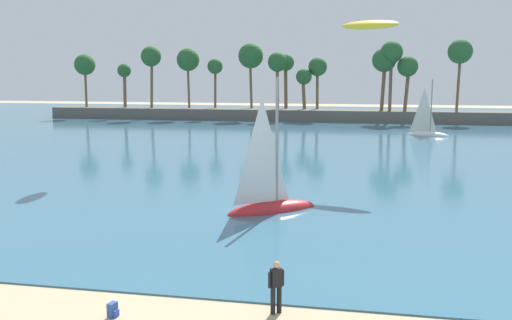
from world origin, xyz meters
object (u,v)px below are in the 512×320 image
object	(u,v)px
backpack_near_kite	(113,310)
kite_aloft_low_near_shore	(370,25)
sailboat_near_shore	(427,130)
sailboat_mid_bay	(270,198)
person_at_waterline	(276,285)

from	to	relation	value
backpack_near_kite	kite_aloft_low_near_shore	size ratio (longest dim) A/B	0.11
sailboat_near_shore	kite_aloft_low_near_shore	distance (m)	31.55
kite_aloft_low_near_shore	sailboat_mid_bay	bearing A→B (deg)	81.27
sailboat_near_shore	sailboat_mid_bay	world-z (taller)	sailboat_mid_bay
sailboat_mid_bay	kite_aloft_low_near_shore	size ratio (longest dim) A/B	1.91
person_at_waterline	backpack_near_kite	distance (m)	5.01
backpack_near_kite	sailboat_mid_bay	world-z (taller)	sailboat_mid_bay
sailboat_near_shore	sailboat_mid_bay	bearing A→B (deg)	-106.70
person_at_waterline	backpack_near_kite	world-z (taller)	person_at_waterline
sailboat_near_shore	kite_aloft_low_near_shore	world-z (taller)	kite_aloft_low_near_shore
person_at_waterline	sailboat_near_shore	world-z (taller)	sailboat_near_shore
person_at_waterline	sailboat_mid_bay	world-z (taller)	sailboat_mid_bay
person_at_waterline	sailboat_mid_bay	bearing A→B (deg)	100.46
backpack_near_kite	sailboat_near_shore	xyz separation A→B (m)	(14.58, 54.16, 0.49)
backpack_near_kite	person_at_waterline	bearing A→B (deg)	13.92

